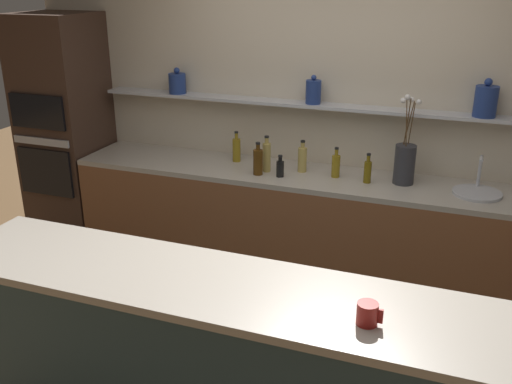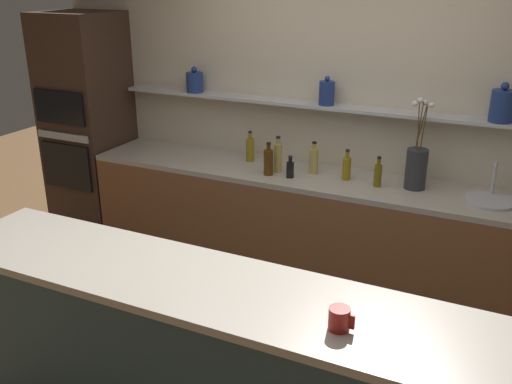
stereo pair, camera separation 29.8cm
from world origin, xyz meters
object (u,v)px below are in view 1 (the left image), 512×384
object	(u,v)px
bottle_oil_6	(368,171)
bottle_spirit_0	(258,161)
bottle_sauce_5	(280,168)
oven_tower	(66,135)
flower_vase	(405,162)
sink_fixture	(477,191)
bottle_oil_3	(336,165)
coffee_mug	(367,314)
bottle_spirit_1	(267,156)
bottle_oil_2	(237,149)
bottle_spirit_4	(302,159)

from	to	relation	value
bottle_oil_6	bottle_spirit_0	bearing A→B (deg)	-172.56
bottle_sauce_5	oven_tower	bearing A→B (deg)	176.79
flower_vase	bottle_spirit_0	xyz separation A→B (m)	(-1.06, -0.18, -0.06)
sink_fixture	bottle_oil_3	distance (m)	1.00
bottle_oil_3	coffee_mug	xyz separation A→B (m)	(0.58, -1.99, 0.06)
bottle_spirit_1	bottle_oil_6	xyz separation A→B (m)	(0.77, 0.01, -0.03)
bottle_oil_3	coffee_mug	size ratio (longest dim) A/B	2.15
bottle_spirit_1	coffee_mug	world-z (taller)	bottle_spirit_1
bottle_spirit_0	bottle_spirit_1	distance (m)	0.10
bottle_sauce_5	bottle_spirit_0	bearing A→B (deg)	-176.47
coffee_mug	bottle_spirit_0	bearing A→B (deg)	121.81
sink_fixture	bottle_sauce_5	size ratio (longest dim) A/B	1.98
oven_tower	bottle_spirit_0	size ratio (longest dim) A/B	8.12
bottle_oil_3	flower_vase	bearing A→B (deg)	4.17
sink_fixture	coffee_mug	world-z (taller)	sink_fixture
oven_tower	coffee_mug	distance (m)	3.57
coffee_mug	bottle_spirit_1	bearing A→B (deg)	119.74
bottle_sauce_5	coffee_mug	distance (m)	2.10
flower_vase	bottle_oil_2	world-z (taller)	flower_vase
sink_fixture	bottle_spirit_4	size ratio (longest dim) A/B	1.34
bottle_spirit_4	flower_vase	bearing A→B (deg)	0.27
coffee_mug	bottle_spirit_4	bearing A→B (deg)	112.73
bottle_oil_6	bottle_spirit_1	bearing A→B (deg)	-179.14
bottle_spirit_0	bottle_oil_6	bearing A→B (deg)	7.44
oven_tower	bottle_sauce_5	distance (m)	2.02
bottle_spirit_0	bottle_oil_6	world-z (taller)	bottle_spirit_0
bottle_oil_2	bottle_spirit_4	size ratio (longest dim) A/B	1.01
flower_vase	bottle_spirit_1	xyz separation A→B (m)	(-1.02, -0.09, -0.04)
flower_vase	bottle_sauce_5	bearing A→B (deg)	-168.93
bottle_oil_2	coffee_mug	xyz separation A→B (m)	(1.42, -2.09, 0.05)
oven_tower	bottle_spirit_4	xyz separation A→B (m)	(2.14, 0.06, -0.00)
bottle_spirit_1	sink_fixture	bearing A→B (deg)	1.54
bottle_spirit_1	coffee_mug	distance (m)	2.23
bottle_spirit_0	coffee_mug	size ratio (longest dim) A/B	2.35
sink_fixture	bottle_spirit_4	distance (m)	1.27
bottle_spirit_0	bottle_oil_6	size ratio (longest dim) A/B	1.14
coffee_mug	bottle_sauce_5	bearing A→B (deg)	117.63
bottle_spirit_1	coffee_mug	xyz separation A→B (m)	(1.11, -1.94, 0.03)
oven_tower	bottle_spirit_1	size ratio (longest dim) A/B	7.31
bottle_spirit_0	bottle_spirit_1	world-z (taller)	bottle_spirit_1
oven_tower	bottle_sauce_5	world-z (taller)	oven_tower
bottle_spirit_1	bottle_oil_3	world-z (taller)	bottle_spirit_1
bottle_spirit_1	bottle_spirit_0	bearing A→B (deg)	-111.15
sink_fixture	bottle_spirit_1	world-z (taller)	bottle_spirit_1
flower_vase	sink_fixture	distance (m)	0.53
bottle_spirit_1	bottle_spirit_4	size ratio (longest dim) A/B	1.13
oven_tower	flower_vase	distance (m)	2.90
bottle_oil_6	flower_vase	bearing A→B (deg)	17.44
bottle_spirit_0	coffee_mug	world-z (taller)	bottle_spirit_0
sink_fixture	coffee_mug	xyz separation A→B (m)	(-0.42, -1.98, 0.13)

